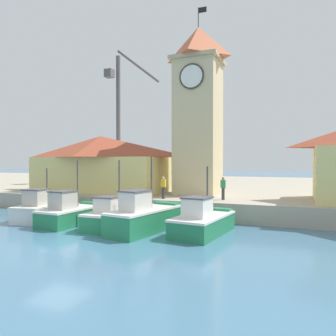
{
  "coord_description": "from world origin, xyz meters",
  "views": [
    {
      "loc": [
        10.64,
        -12.36,
        3.94
      ],
      "look_at": [
        1.31,
        10.47,
        3.5
      ],
      "focal_mm": 35.0,
      "sensor_mm": 36.0,
      "label": 1
    }
  ],
  "objects_px": {
    "fishing_boat_mid_left": "(144,217)",
    "clock_tower": "(198,107)",
    "fishing_boat_left_inner": "(114,216)",
    "warehouse_left": "(101,163)",
    "fishing_boat_left_outer": "(71,213)",
    "fishing_boat_far_left": "(42,209)",
    "dock_worker_near_tower": "(223,188)",
    "fishing_boat_center": "(203,221)",
    "dock_worker_along_quay": "(163,187)",
    "port_crane_near": "(119,134)"
  },
  "relations": [
    {
      "from": "fishing_boat_center",
      "to": "warehouse_left",
      "type": "distance_m",
      "value": 14.69
    },
    {
      "from": "clock_tower",
      "to": "port_crane_near",
      "type": "distance_m",
      "value": 17.4
    },
    {
      "from": "fishing_boat_mid_left",
      "to": "port_crane_near",
      "type": "bearing_deg",
      "value": 123.94
    },
    {
      "from": "dock_worker_along_quay",
      "to": "port_crane_near",
      "type": "bearing_deg",
      "value": 130.05
    },
    {
      "from": "fishing_boat_far_left",
      "to": "clock_tower",
      "type": "relative_size",
      "value": 0.3
    },
    {
      "from": "fishing_boat_center",
      "to": "port_crane_near",
      "type": "relative_size",
      "value": 0.29
    },
    {
      "from": "fishing_boat_left_inner",
      "to": "fishing_boat_mid_left",
      "type": "relative_size",
      "value": 0.86
    },
    {
      "from": "fishing_boat_far_left",
      "to": "fishing_boat_left_inner",
      "type": "distance_m",
      "value": 5.87
    },
    {
      "from": "fishing_boat_left_outer",
      "to": "fishing_boat_mid_left",
      "type": "relative_size",
      "value": 0.85
    },
    {
      "from": "fishing_boat_left_inner",
      "to": "fishing_boat_far_left",
      "type": "bearing_deg",
      "value": 177.29
    },
    {
      "from": "fishing_boat_mid_left",
      "to": "dock_worker_near_tower",
      "type": "height_order",
      "value": "fishing_boat_mid_left"
    },
    {
      "from": "fishing_boat_left_inner",
      "to": "clock_tower",
      "type": "distance_m",
      "value": 12.45
    },
    {
      "from": "fishing_boat_far_left",
      "to": "dock_worker_along_quay",
      "type": "distance_m",
      "value": 8.51
    },
    {
      "from": "clock_tower",
      "to": "dock_worker_near_tower",
      "type": "height_order",
      "value": "clock_tower"
    },
    {
      "from": "fishing_boat_far_left",
      "to": "dock_worker_along_quay",
      "type": "relative_size",
      "value": 2.87
    },
    {
      "from": "dock_worker_along_quay",
      "to": "fishing_boat_left_inner",
      "type": "bearing_deg",
      "value": -102.98
    },
    {
      "from": "fishing_boat_mid_left",
      "to": "warehouse_left",
      "type": "height_order",
      "value": "warehouse_left"
    },
    {
      "from": "fishing_boat_left_outer",
      "to": "dock_worker_near_tower",
      "type": "xyz_separation_m",
      "value": [
        8.37,
        6.05,
        1.4
      ]
    },
    {
      "from": "clock_tower",
      "to": "dock_worker_near_tower",
      "type": "bearing_deg",
      "value": -50.08
    },
    {
      "from": "clock_tower",
      "to": "dock_worker_along_quay",
      "type": "distance_m",
      "value": 7.91
    },
    {
      "from": "fishing_boat_center",
      "to": "dock_worker_along_quay",
      "type": "height_order",
      "value": "fishing_boat_center"
    },
    {
      "from": "fishing_boat_mid_left",
      "to": "fishing_boat_center",
      "type": "xyz_separation_m",
      "value": [
        3.25,
        0.61,
        -0.12
      ]
    },
    {
      "from": "fishing_boat_center",
      "to": "fishing_boat_mid_left",
      "type": "bearing_deg",
      "value": -169.43
    },
    {
      "from": "fishing_boat_left_inner",
      "to": "fishing_boat_mid_left",
      "type": "distance_m",
      "value": 2.28
    },
    {
      "from": "fishing_boat_left_outer",
      "to": "fishing_boat_far_left",
      "type": "bearing_deg",
      "value": 169.85
    },
    {
      "from": "fishing_boat_far_left",
      "to": "dock_worker_near_tower",
      "type": "distance_m",
      "value": 12.58
    },
    {
      "from": "fishing_boat_mid_left",
      "to": "dock_worker_near_tower",
      "type": "relative_size",
      "value": 3.35
    },
    {
      "from": "fishing_boat_left_inner",
      "to": "warehouse_left",
      "type": "distance_m",
      "value": 10.88
    },
    {
      "from": "fishing_boat_center",
      "to": "dock_worker_near_tower",
      "type": "relative_size",
      "value": 3.07
    },
    {
      "from": "fishing_boat_mid_left",
      "to": "dock_worker_near_tower",
      "type": "bearing_deg",
      "value": 63.54
    },
    {
      "from": "dock_worker_near_tower",
      "to": "dock_worker_along_quay",
      "type": "distance_m",
      "value": 4.3
    },
    {
      "from": "fishing_boat_mid_left",
      "to": "fishing_boat_left_outer",
      "type": "bearing_deg",
      "value": 177.86
    },
    {
      "from": "fishing_boat_left_outer",
      "to": "warehouse_left",
      "type": "distance_m",
      "value": 9.59
    },
    {
      "from": "clock_tower",
      "to": "fishing_boat_far_left",
      "type": "bearing_deg",
      "value": -132.61
    },
    {
      "from": "warehouse_left",
      "to": "fishing_boat_left_outer",
      "type": "bearing_deg",
      "value": -67.85
    },
    {
      "from": "warehouse_left",
      "to": "dock_worker_along_quay",
      "type": "height_order",
      "value": "warehouse_left"
    },
    {
      "from": "clock_tower",
      "to": "port_crane_near",
      "type": "xyz_separation_m",
      "value": [
        -13.82,
        10.52,
        -0.99
      ]
    },
    {
      "from": "warehouse_left",
      "to": "port_crane_near",
      "type": "height_order",
      "value": "port_crane_near"
    },
    {
      "from": "fishing_boat_mid_left",
      "to": "clock_tower",
      "type": "xyz_separation_m",
      "value": [
        0.2,
        9.72,
        7.76
      ]
    },
    {
      "from": "fishing_boat_far_left",
      "to": "fishing_boat_left_outer",
      "type": "height_order",
      "value": "fishing_boat_left_outer"
    },
    {
      "from": "fishing_boat_center",
      "to": "clock_tower",
      "type": "bearing_deg",
      "value": 108.47
    },
    {
      "from": "warehouse_left",
      "to": "dock_worker_near_tower",
      "type": "xyz_separation_m",
      "value": [
        11.79,
        -2.34,
        -1.73
      ]
    },
    {
      "from": "warehouse_left",
      "to": "port_crane_near",
      "type": "relative_size",
      "value": 0.71
    },
    {
      "from": "fishing_boat_left_outer",
      "to": "fishing_boat_mid_left",
      "type": "bearing_deg",
      "value": -2.14
    },
    {
      "from": "warehouse_left",
      "to": "dock_worker_near_tower",
      "type": "height_order",
      "value": "warehouse_left"
    },
    {
      "from": "fishing_boat_left_inner",
      "to": "dock_worker_along_quay",
      "type": "distance_m",
      "value": 5.25
    },
    {
      "from": "fishing_boat_center",
      "to": "clock_tower",
      "type": "height_order",
      "value": "clock_tower"
    },
    {
      "from": "fishing_boat_center",
      "to": "clock_tower",
      "type": "xyz_separation_m",
      "value": [
        -3.05,
        9.12,
        7.88
      ]
    },
    {
      "from": "fishing_boat_far_left",
      "to": "port_crane_near",
      "type": "xyz_separation_m",
      "value": [
        -5.53,
        19.54,
        6.87
      ]
    },
    {
      "from": "clock_tower",
      "to": "warehouse_left",
      "type": "height_order",
      "value": "clock_tower"
    }
  ]
}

